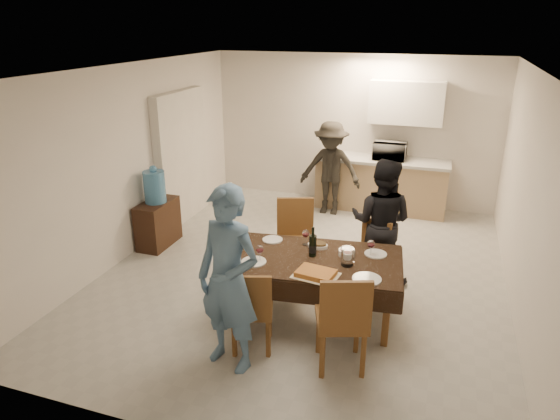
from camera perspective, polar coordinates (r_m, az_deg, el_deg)
The scene contains 33 objects.
floor at distance 6.66m, azimuth 2.86°, elevation -7.05°, with size 5.00×6.00×0.02m, color #A4A49F.
ceiling at distance 5.91m, azimuth 3.33°, elevation 15.82°, with size 5.00×6.00×0.02m, color white.
wall_back at distance 9.00m, azimuth 8.28°, elevation 9.03°, with size 5.00×0.02×2.60m, color silver.
wall_front at distance 3.59m, azimuth -10.10°, elevation -9.93°, with size 5.00×0.02×2.60m, color silver.
wall_left at distance 7.21m, azimuth -16.52°, elevation 5.41°, with size 0.02×6.00×2.60m, color silver.
wall_right at distance 6.04m, azimuth 26.57°, elevation 1.08°, with size 0.02×6.00×2.60m, color silver.
stub_partition at distance 8.21m, azimuth -11.19°, elevation 5.90°, with size 0.15×1.40×2.10m, color beige.
kitchen_base_cabinet at distance 8.83m, azimuth 11.43°, elevation 2.75°, with size 2.20×0.60×0.86m, color tan.
kitchen_worktop at distance 8.71m, azimuth 11.64°, elevation 5.60°, with size 2.24×0.64×0.05m, color #B5B5B0.
upper_cabinet at distance 8.62m, azimuth 14.26°, elevation 11.81°, with size 1.20×0.34×0.70m, color white.
dining_table at distance 5.43m, azimuth 4.09°, elevation -5.84°, with size 1.94×1.27×0.71m.
chair_near_left at distance 4.92m, azimuth -3.62°, elevation -10.60°, with size 0.52×0.52×0.49m.
chair_near_right at distance 4.66m, azimuth 6.85°, elevation -11.68°, with size 0.59×0.60×0.55m.
chair_far_left at distance 6.13m, azimuth 1.55°, elevation -3.08°, with size 0.59×0.61×0.56m.
chair_far_right at distance 6.01m, azimuth 9.85°, elevation -4.88°, with size 0.53×0.54×0.48m.
console at distance 7.51m, azimuth -13.77°, elevation -1.51°, with size 0.36×0.72×0.67m, color #311D10.
water_jug at distance 7.32m, azimuth -14.14°, elevation 2.58°, with size 0.31×0.31×0.46m, color #4D95D0.
wine_bottle at distance 5.40m, azimuth 3.77°, elevation -3.63°, with size 0.08×0.08×0.34m, color black, non-canonical shape.
water_pitcher at distance 5.27m, azimuth 7.69°, elevation -5.31°, with size 0.13×0.13×0.20m, color white.
savoury_tart at distance 5.06m, azimuth 4.12°, elevation -7.23°, with size 0.44×0.33×0.05m, color #BA7436.
salad_bowl at distance 5.51m, azimuth 7.62°, elevation -4.83°, with size 0.18×0.18×0.07m, color white.
mushroom_dish at distance 5.67m, azimuth 4.34°, elevation -4.09°, with size 0.21×0.21×0.04m, color white.
wine_glass_a at distance 5.31m, azimuth -2.33°, elevation -4.94°, with size 0.08×0.08×0.19m, color white, non-canonical shape.
wine_glass_b at distance 5.51m, azimuth 10.35°, elevation -4.27°, with size 0.09×0.09×0.19m, color white, non-canonical shape.
wine_glass_c at distance 5.69m, azimuth 2.94°, elevation -3.11°, with size 0.09×0.09×0.19m, color white, non-canonical shape.
plate_near_left at distance 5.32m, azimuth -3.01°, elevation -5.92°, with size 0.27×0.27×0.02m, color white.
plate_near_right at distance 5.05m, azimuth 9.89°, elevation -7.78°, with size 0.29×0.29×0.02m, color white.
plate_far_left at distance 5.83m, azimuth -0.87°, elevation -3.40°, with size 0.24×0.24×0.01m, color white.
plate_far_right at distance 5.59m, azimuth 10.88°, elevation -4.95°, with size 0.24×0.24×0.01m, color white.
microwave at distance 8.65m, azimuth 12.44°, elevation 6.63°, with size 0.53×0.36×0.30m, color white.
person_near at distance 4.61m, azimuth -5.88°, elevation -7.98°, with size 0.66×0.43×1.80m, color #51759B.
person_far at distance 6.24m, azimuth 11.46°, elevation -1.36°, with size 0.78×0.61×1.60m, color black.
person_kitchen at distance 8.43m, azimuth 5.79°, elevation 4.75°, with size 1.02×0.59×1.58m, color black.
Camera 1 is at (1.55, -5.68, 3.12)m, focal length 32.00 mm.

